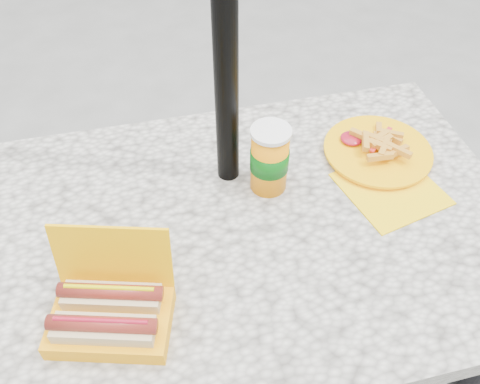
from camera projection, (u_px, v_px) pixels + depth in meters
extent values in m
plane|color=slate|center=(243.00, 373.00, 1.63)|extent=(60.00, 60.00, 0.00)
cube|color=beige|center=(245.00, 231.00, 1.11)|extent=(1.20, 0.80, 0.05)
cylinder|color=black|center=(468.00, 382.00, 1.26)|extent=(0.07, 0.07, 0.70)
cylinder|color=black|center=(55.00, 265.00, 1.50)|extent=(0.07, 0.07, 0.70)
cylinder|color=black|center=(370.00, 207.00, 1.66)|extent=(0.07, 0.07, 0.70)
cylinder|color=black|center=(225.00, 39.00, 0.94)|extent=(0.05, 0.05, 2.20)
cube|color=#FFB202|center=(111.00, 322.00, 0.91)|extent=(0.24, 0.19, 0.04)
cube|color=#FFB202|center=(112.00, 256.00, 0.90)|extent=(0.21, 0.09, 0.14)
cube|color=#C8B782|center=(105.00, 332.00, 0.87)|extent=(0.18, 0.10, 0.04)
cylinder|color=maroon|center=(102.00, 324.00, 0.85)|extent=(0.19, 0.08, 0.03)
cylinder|color=maroon|center=(100.00, 320.00, 0.84)|extent=(0.16, 0.05, 0.01)
cube|color=#C8B782|center=(113.00, 300.00, 0.91)|extent=(0.18, 0.10, 0.04)
cylinder|color=maroon|center=(110.00, 292.00, 0.89)|extent=(0.19, 0.08, 0.03)
cylinder|color=#D1C900|center=(109.00, 288.00, 0.89)|extent=(0.16, 0.05, 0.01)
cube|color=yellow|center=(391.00, 189.00, 1.16)|extent=(0.24, 0.24, 0.00)
cylinder|color=#FFB202|center=(377.00, 151.00, 1.23)|extent=(0.25, 0.25, 0.01)
cylinder|color=#FFB202|center=(378.00, 150.00, 1.23)|extent=(0.26, 0.26, 0.01)
cube|color=gold|center=(379.00, 137.00, 1.22)|extent=(0.06, 0.04, 0.01)
cube|color=gold|center=(383.00, 145.00, 1.21)|extent=(0.02, 0.06, 0.01)
cube|color=gold|center=(390.00, 137.00, 1.24)|extent=(0.05, 0.06, 0.02)
cube|color=gold|center=(379.00, 132.00, 1.26)|extent=(0.04, 0.06, 0.01)
cube|color=gold|center=(379.00, 139.00, 1.23)|extent=(0.06, 0.05, 0.02)
cube|color=gold|center=(366.00, 141.00, 1.21)|extent=(0.04, 0.06, 0.02)
cube|color=gold|center=(379.00, 141.00, 1.23)|extent=(0.03, 0.06, 0.01)
cube|color=gold|center=(384.00, 148.00, 1.19)|extent=(0.05, 0.06, 0.01)
cube|color=gold|center=(379.00, 141.00, 1.21)|extent=(0.05, 0.06, 0.02)
cube|color=gold|center=(397.00, 152.00, 1.19)|extent=(0.06, 0.03, 0.02)
cube|color=gold|center=(382.00, 141.00, 1.21)|extent=(0.06, 0.04, 0.02)
cube|color=gold|center=(379.00, 146.00, 1.20)|extent=(0.05, 0.05, 0.01)
cube|color=gold|center=(378.00, 143.00, 1.22)|extent=(0.05, 0.06, 0.02)
cube|color=gold|center=(380.00, 157.00, 1.18)|extent=(0.06, 0.02, 0.02)
cube|color=gold|center=(399.00, 150.00, 1.18)|extent=(0.05, 0.06, 0.01)
cube|color=gold|center=(380.00, 141.00, 1.23)|extent=(0.06, 0.03, 0.02)
cube|color=gold|center=(390.00, 134.00, 1.23)|extent=(0.06, 0.04, 0.01)
cube|color=gold|center=(362.00, 135.00, 1.23)|extent=(0.05, 0.06, 0.01)
ellipsoid|color=maroon|center=(351.00, 138.00, 1.24)|extent=(0.05, 0.05, 0.02)
cube|color=red|center=(381.00, 139.00, 1.22)|extent=(0.09, 0.08, 0.00)
cylinder|color=orange|center=(269.00, 161.00, 1.11)|extent=(0.08, 0.08, 0.16)
cylinder|color=#06540D|center=(269.00, 159.00, 1.11)|extent=(0.09, 0.09, 0.05)
cylinder|color=white|center=(271.00, 132.00, 1.05)|extent=(0.09, 0.09, 0.01)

